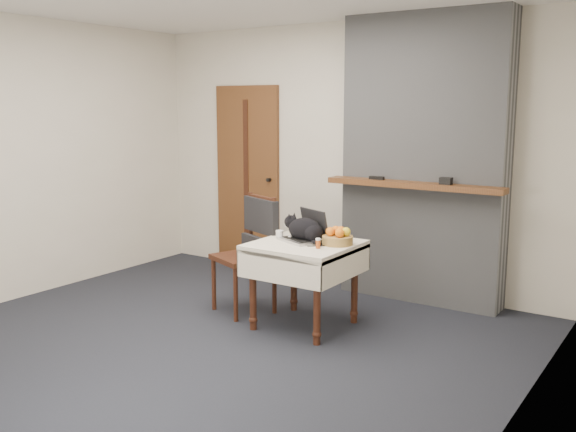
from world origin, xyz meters
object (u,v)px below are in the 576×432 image
(door, at_px, (248,177))
(laptop, at_px, (306,233))
(pill_bottle, at_px, (318,243))
(chair, at_px, (254,237))
(side_table, at_px, (305,256))
(cream_jar, at_px, (280,235))
(fruit_basket, at_px, (338,237))
(cat, at_px, (306,230))

(door, relative_size, laptop, 4.65)
(pill_bottle, bearing_deg, chair, 163.26)
(side_table, relative_size, laptop, 1.81)
(side_table, relative_size, cream_jar, 10.82)
(laptop, relative_size, fruit_basket, 1.74)
(side_table, xyz_separation_m, laptop, (-0.04, 0.08, 0.18))
(door, xyz_separation_m, laptop, (1.57, -1.28, -0.24))
(pill_bottle, distance_m, chair, 0.84)
(pill_bottle, xyz_separation_m, fruit_basket, (0.05, 0.21, 0.01))
(side_table, xyz_separation_m, fruit_basket, (0.25, 0.09, 0.17))
(door, bearing_deg, cat, -39.55)
(door, relative_size, fruit_basket, 8.11)
(door, distance_m, laptop, 2.04)
(side_table, height_order, laptop, laptop)
(door, distance_m, cream_jar, 1.93)
(laptop, bearing_deg, side_table, -41.14)
(cat, relative_size, fruit_basket, 1.78)
(door, relative_size, cat, 4.56)
(door, bearing_deg, laptop, -39.24)
(side_table, height_order, cat, cat)
(pill_bottle, relative_size, fruit_basket, 0.33)
(laptop, relative_size, chair, 0.42)
(laptop, relative_size, pill_bottle, 5.30)
(fruit_basket, bearing_deg, pill_bottle, -104.16)
(cat, xyz_separation_m, chair, (-0.58, 0.07, -0.14))
(laptop, height_order, fruit_basket, laptop)
(laptop, distance_m, pill_bottle, 0.30)
(cat, xyz_separation_m, cream_jar, (-0.23, -0.04, -0.06))
(cream_jar, bearing_deg, cat, 10.15)
(door, distance_m, cat, 2.06)
(side_table, height_order, chair, chair)
(fruit_basket, bearing_deg, side_table, -159.44)
(door, xyz_separation_m, fruit_basket, (1.86, -1.26, -0.24))
(cream_jar, bearing_deg, laptop, 16.28)
(cat, bearing_deg, side_table, -56.53)
(laptop, distance_m, cat, 0.04)
(laptop, bearing_deg, cream_jar, -140.45)
(pill_bottle, distance_m, fruit_basket, 0.22)
(cat, bearing_deg, laptop, 121.68)
(fruit_basket, bearing_deg, door, 145.75)
(cream_jar, relative_size, fruit_basket, 0.29)
(pill_bottle, xyz_separation_m, chair, (-0.80, 0.24, -0.09))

